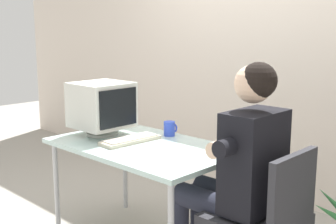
{
  "coord_description": "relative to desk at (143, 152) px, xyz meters",
  "views": [
    {
      "loc": [
        2.09,
        -1.93,
        1.48
      ],
      "look_at": [
        0.23,
        0.0,
        0.97
      ],
      "focal_mm": 47.0,
      "sensor_mm": 36.0,
      "label": 1
    }
  ],
  "objects": [
    {
      "name": "wall_back",
      "position": [
        0.3,
        1.4,
        0.84
      ],
      "size": [
        8.0,
        0.1,
        3.0
      ],
      "primitive_type": "cube",
      "color": "beige",
      "rests_on": "ground_plane"
    },
    {
      "name": "desk",
      "position": [
        0.0,
        0.0,
        0.0
      ],
      "size": [
        1.26,
        0.77,
        0.72
      ],
      "color": "#B7B7BC",
      "rests_on": "ground_plane"
    },
    {
      "name": "crt_monitor",
      "position": [
        -0.4,
        -0.02,
        0.27
      ],
      "size": [
        0.38,
        0.38,
        0.38
      ],
      "color": "silver",
      "rests_on": "desk"
    },
    {
      "name": "keyboard",
      "position": [
        -0.1,
        -0.02,
        0.07
      ],
      "size": [
        0.17,
        0.44,
        0.03
      ],
      "color": "beige",
      "rests_on": "desk"
    },
    {
      "name": "office_chair",
      "position": [
        0.94,
        0.02,
        -0.16
      ],
      "size": [
        0.47,
        0.47,
        0.86
      ],
      "color": "#4C4C51",
      "rests_on": "ground_plane"
    },
    {
      "name": "person_seated",
      "position": [
        0.74,
        0.02,
        0.05
      ],
      "size": [
        0.74,
        0.57,
        1.31
      ],
      "color": "black",
      "rests_on": "ground_plane"
    },
    {
      "name": "desk_mug",
      "position": [
        -0.03,
        0.29,
        0.11
      ],
      "size": [
        0.08,
        0.09,
        0.1
      ],
      "color": "blue",
      "rests_on": "desk"
    }
  ]
}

